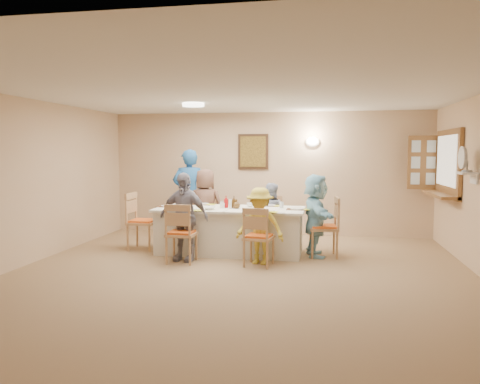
% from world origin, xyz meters
% --- Properties ---
extents(ground, '(7.00, 7.00, 0.00)m').
position_xyz_m(ground, '(0.00, 0.00, 0.00)').
color(ground, '#98714C').
extents(room_walls, '(7.00, 7.00, 7.00)m').
position_xyz_m(room_walls, '(0.00, 0.00, 1.51)').
color(room_walls, '#D3B390').
rests_on(room_walls, ground).
extents(wall_picture, '(0.62, 0.05, 0.72)m').
position_xyz_m(wall_picture, '(-0.30, 3.46, 1.70)').
color(wall_picture, '#372213').
rests_on(wall_picture, room_walls).
extents(wall_sconce, '(0.26, 0.09, 0.18)m').
position_xyz_m(wall_sconce, '(0.90, 3.44, 1.90)').
color(wall_sconce, white).
rests_on(wall_sconce, room_walls).
extents(ceiling_light, '(0.36, 0.36, 0.05)m').
position_xyz_m(ceiling_light, '(-1.00, 1.50, 2.47)').
color(ceiling_light, white).
rests_on(ceiling_light, room_walls).
extents(serving_hatch, '(0.06, 1.50, 1.15)m').
position_xyz_m(serving_hatch, '(3.21, 2.40, 1.50)').
color(serving_hatch, brown).
rests_on(serving_hatch, room_walls).
extents(hatch_sill, '(0.30, 1.50, 0.05)m').
position_xyz_m(hatch_sill, '(3.09, 2.40, 0.97)').
color(hatch_sill, brown).
rests_on(hatch_sill, room_walls).
extents(shutter_door, '(0.55, 0.04, 1.00)m').
position_xyz_m(shutter_door, '(2.95, 3.16, 1.50)').
color(shutter_door, brown).
rests_on(shutter_door, room_walls).
extents(fan_shelf, '(0.22, 0.36, 0.03)m').
position_xyz_m(fan_shelf, '(3.13, 1.05, 1.40)').
color(fan_shelf, white).
rests_on(fan_shelf, room_walls).
extents(desk_fan, '(0.30, 0.30, 0.28)m').
position_xyz_m(desk_fan, '(3.10, 1.05, 1.55)').
color(desk_fan, '#A5A5A8').
rests_on(desk_fan, fan_shelf).
extents(dining_table, '(2.47, 1.05, 0.76)m').
position_xyz_m(dining_table, '(-0.41, 1.60, 0.38)').
color(dining_table, white).
rests_on(dining_table, ground).
extents(chair_back_left, '(0.51, 0.51, 0.90)m').
position_xyz_m(chair_back_left, '(-1.01, 2.40, 0.45)').
color(chair_back_left, tan).
rests_on(chair_back_left, ground).
extents(chair_back_right, '(0.44, 0.44, 0.90)m').
position_xyz_m(chair_back_right, '(0.19, 2.40, 0.45)').
color(chair_back_right, tan).
rests_on(chair_back_right, ground).
extents(chair_front_left, '(0.45, 0.45, 0.93)m').
position_xyz_m(chair_front_left, '(-1.01, 0.80, 0.46)').
color(chair_front_left, tan).
rests_on(chair_front_left, ground).
extents(chair_front_right, '(0.48, 0.48, 0.89)m').
position_xyz_m(chair_front_right, '(0.19, 0.80, 0.45)').
color(chair_front_right, tan).
rests_on(chair_front_right, ground).
extents(chair_left_end, '(0.49, 0.49, 1.00)m').
position_xyz_m(chair_left_end, '(-1.96, 1.60, 0.50)').
color(chair_left_end, tan).
rests_on(chair_left_end, ground).
extents(chair_right_end, '(0.52, 0.52, 0.98)m').
position_xyz_m(chair_right_end, '(1.14, 1.60, 0.49)').
color(chair_right_end, tan).
rests_on(chair_right_end, ground).
extents(diner_back_left, '(0.73, 0.52, 1.39)m').
position_xyz_m(diner_back_left, '(-1.01, 2.28, 0.70)').
color(diner_back_left, brown).
rests_on(diner_back_left, ground).
extents(diner_back_right, '(0.72, 0.65, 1.14)m').
position_xyz_m(diner_back_right, '(0.19, 2.28, 0.57)').
color(diner_back_right, '#959DB7').
rests_on(diner_back_right, ground).
extents(diner_front_left, '(0.92, 0.59, 1.38)m').
position_xyz_m(diner_front_left, '(-1.01, 0.92, 0.69)').
color(diner_front_left, gray).
rests_on(diner_front_left, ground).
extents(diner_front_right, '(0.91, 0.71, 1.16)m').
position_xyz_m(diner_front_right, '(0.19, 0.92, 0.58)').
color(diner_front_right, gold).
rests_on(diner_front_right, ground).
extents(diner_right_end, '(1.37, 0.78, 1.34)m').
position_xyz_m(diner_right_end, '(1.01, 1.60, 0.67)').
color(diner_right_end, '#9FE0F8').
rests_on(diner_right_end, ground).
extents(caregiver, '(0.88, 0.79, 1.75)m').
position_xyz_m(caregiver, '(-1.46, 2.75, 0.87)').
color(caregiver, '#22599A').
rests_on(caregiver, ground).
extents(placemat_fl, '(0.34, 0.25, 0.01)m').
position_xyz_m(placemat_fl, '(-1.01, 1.18, 0.76)').
color(placemat_fl, '#472B19').
rests_on(placemat_fl, dining_table).
extents(plate_fl, '(0.22, 0.22, 0.01)m').
position_xyz_m(plate_fl, '(-1.01, 1.18, 0.77)').
color(plate_fl, white).
rests_on(plate_fl, dining_table).
extents(napkin_fl, '(0.13, 0.13, 0.01)m').
position_xyz_m(napkin_fl, '(-0.83, 1.13, 0.77)').
color(napkin_fl, yellow).
rests_on(napkin_fl, dining_table).
extents(placemat_fr, '(0.37, 0.28, 0.01)m').
position_xyz_m(placemat_fr, '(0.19, 1.18, 0.76)').
color(placemat_fr, '#472B19').
rests_on(placemat_fr, dining_table).
extents(plate_fr, '(0.26, 0.26, 0.02)m').
position_xyz_m(plate_fr, '(0.19, 1.18, 0.77)').
color(plate_fr, white).
rests_on(plate_fr, dining_table).
extents(napkin_fr, '(0.14, 0.14, 0.01)m').
position_xyz_m(napkin_fr, '(0.37, 1.13, 0.77)').
color(napkin_fr, yellow).
rests_on(napkin_fr, dining_table).
extents(placemat_bl, '(0.35, 0.26, 0.01)m').
position_xyz_m(placemat_bl, '(-1.01, 2.02, 0.76)').
color(placemat_bl, '#472B19').
rests_on(placemat_bl, dining_table).
extents(plate_bl, '(0.25, 0.25, 0.02)m').
position_xyz_m(plate_bl, '(-1.01, 2.02, 0.77)').
color(plate_bl, white).
rests_on(plate_bl, dining_table).
extents(napkin_bl, '(0.14, 0.14, 0.01)m').
position_xyz_m(napkin_bl, '(-0.83, 1.97, 0.77)').
color(napkin_bl, yellow).
rests_on(napkin_bl, dining_table).
extents(placemat_br, '(0.35, 0.26, 0.01)m').
position_xyz_m(placemat_br, '(0.19, 2.02, 0.76)').
color(placemat_br, '#472B19').
rests_on(placemat_br, dining_table).
extents(plate_br, '(0.24, 0.24, 0.02)m').
position_xyz_m(plate_br, '(0.19, 2.02, 0.77)').
color(plate_br, white).
rests_on(plate_br, dining_table).
extents(napkin_br, '(0.13, 0.13, 0.01)m').
position_xyz_m(napkin_br, '(0.37, 1.97, 0.77)').
color(napkin_br, yellow).
rests_on(napkin_br, dining_table).
extents(placemat_le, '(0.34, 0.25, 0.01)m').
position_xyz_m(placemat_le, '(-1.51, 1.60, 0.76)').
color(placemat_le, '#472B19').
rests_on(placemat_le, dining_table).
extents(plate_le, '(0.22, 0.22, 0.01)m').
position_xyz_m(plate_le, '(-1.51, 1.60, 0.77)').
color(plate_le, white).
rests_on(plate_le, dining_table).
extents(napkin_le, '(0.15, 0.15, 0.01)m').
position_xyz_m(napkin_le, '(-1.33, 1.55, 0.77)').
color(napkin_le, yellow).
rests_on(napkin_le, dining_table).
extents(placemat_re, '(0.35, 0.26, 0.01)m').
position_xyz_m(placemat_re, '(0.71, 1.60, 0.76)').
color(placemat_re, '#472B19').
rests_on(placemat_re, dining_table).
extents(plate_re, '(0.23, 0.23, 0.01)m').
position_xyz_m(plate_re, '(0.71, 1.60, 0.77)').
color(plate_re, white).
rests_on(plate_re, dining_table).
extents(napkin_re, '(0.13, 0.13, 0.01)m').
position_xyz_m(napkin_re, '(0.89, 1.55, 0.77)').
color(napkin_re, yellow).
rests_on(napkin_re, dining_table).
extents(teacup_a, '(0.13, 0.13, 0.10)m').
position_xyz_m(teacup_a, '(-1.22, 1.28, 0.81)').
color(teacup_a, white).
rests_on(teacup_a, dining_table).
extents(teacup_b, '(0.13, 0.13, 0.08)m').
position_xyz_m(teacup_b, '(0.02, 2.16, 0.80)').
color(teacup_b, white).
rests_on(teacup_b, dining_table).
extents(bowl_a, '(0.31, 0.31, 0.05)m').
position_xyz_m(bowl_a, '(-0.69, 1.32, 0.78)').
color(bowl_a, white).
rests_on(bowl_a, dining_table).
extents(bowl_b, '(0.30, 0.30, 0.07)m').
position_xyz_m(bowl_b, '(-0.06, 1.83, 0.79)').
color(bowl_b, white).
rests_on(bowl_b, dining_table).
extents(condiment_ketchup, '(0.10, 0.10, 0.21)m').
position_xyz_m(condiment_ketchup, '(-0.48, 1.61, 0.86)').
color(condiment_ketchup, red).
rests_on(condiment_ketchup, dining_table).
extents(condiment_brown, '(0.16, 0.16, 0.20)m').
position_xyz_m(condiment_brown, '(-0.35, 1.65, 0.86)').
color(condiment_brown, '#553816').
rests_on(condiment_brown, dining_table).
extents(condiment_malt, '(0.21, 0.21, 0.15)m').
position_xyz_m(condiment_malt, '(-0.28, 1.55, 0.84)').
color(condiment_malt, '#553816').
rests_on(condiment_malt, dining_table).
extents(drinking_glass, '(0.06, 0.06, 0.10)m').
position_xyz_m(drinking_glass, '(-0.56, 1.65, 0.82)').
color(drinking_glass, silver).
rests_on(drinking_glass, dining_table).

